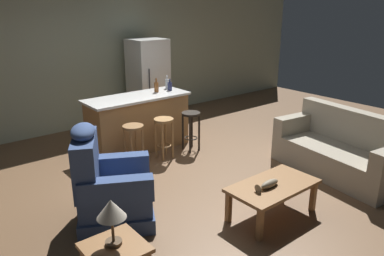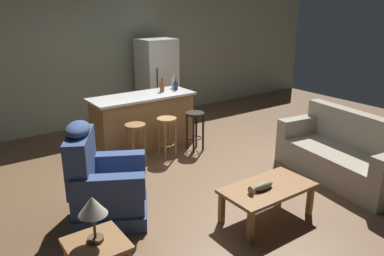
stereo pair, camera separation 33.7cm
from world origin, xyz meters
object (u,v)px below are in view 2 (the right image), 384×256
at_px(refrigerator, 157,81).
at_px(table_lamp, 93,208).
at_px(couch, 345,155).
at_px(bar_stool_left, 136,137).
at_px(recliner_near_lamp, 103,185).
at_px(end_table, 97,252).
at_px(coffee_table, 268,191).
at_px(fish_figurine, 261,187).
at_px(bottle_short_amber, 174,83).
at_px(bottle_wine_dark, 162,86).
at_px(kitchen_island, 143,122).
at_px(bar_stool_right, 195,124).
at_px(bar_stool_middle, 167,130).
at_px(bottle_tall_green, 176,86).

bearing_deg(refrigerator, table_lamp, -126.03).
xyz_separation_m(couch, bar_stool_left, (-2.29, 2.13, 0.13)).
relative_size(recliner_near_lamp, end_table, 2.14).
bearing_deg(couch, coffee_table, 12.57).
relative_size(coffee_table, fish_figurine, 3.24).
distance_m(bottle_short_amber, bottle_wine_dark, 0.36).
xyz_separation_m(kitchen_island, bar_stool_left, (-0.47, -0.63, -0.01)).
xyz_separation_m(kitchen_island, bar_stool_right, (0.66, -0.63, -0.01)).
relative_size(couch, bottle_wine_dark, 8.12).
relative_size(couch, kitchen_island, 1.11).
distance_m(end_table, kitchen_island, 3.60).
distance_m(coffee_table, bar_stool_middle, 2.28).
bearing_deg(bar_stool_left, kitchen_island, 53.36).
height_order(kitchen_island, bar_stool_right, kitchen_island).
height_order(end_table, bottle_tall_green, bottle_tall_green).
xyz_separation_m(fish_figurine, kitchen_island, (0.06, 2.93, 0.02)).
height_order(fish_figurine, end_table, end_table).
xyz_separation_m(couch, recliner_near_lamp, (-3.30, 1.00, 0.08)).
height_order(couch, bar_stool_middle, couch).
bearing_deg(refrigerator, kitchen_island, -129.60).
bearing_deg(bottle_short_amber, bottle_wine_dark, -157.54).
xyz_separation_m(recliner_near_lamp, bar_stool_right, (2.15, 1.13, 0.05)).
distance_m(coffee_table, end_table, 2.10).
bearing_deg(fish_figurine, bottle_wine_dark, 80.79).
distance_m(fish_figurine, bar_stool_right, 2.41).
height_order(fish_figurine, bottle_short_amber, bottle_short_amber).
distance_m(bar_stool_right, bottle_short_amber, 0.99).
bearing_deg(kitchen_island, fish_figurine, -91.15).
distance_m(bottle_tall_green, bottle_wine_dark, 0.27).
height_order(couch, bar_stool_right, couch).
distance_m(fish_figurine, bottle_wine_dark, 3.07).
relative_size(couch, bar_stool_right, 2.93).
height_order(recliner_near_lamp, bar_stool_middle, recliner_near_lamp).
height_order(fish_figurine, bottle_tall_green, bottle_tall_green).
height_order(bar_stool_right, refrigerator, refrigerator).
bearing_deg(bar_stool_left, end_table, -123.65).
relative_size(recliner_near_lamp, bar_stool_left, 1.76).
bearing_deg(fish_figurine, coffee_table, 9.45).
relative_size(table_lamp, bottle_tall_green, 2.01).
bearing_deg(table_lamp, coffee_table, 0.99).
bearing_deg(refrigerator, bar_stool_left, -128.61).
bearing_deg(coffee_table, couch, 4.91).
height_order(coffee_table, bottle_tall_green, bottle_tall_green).
height_order(couch, refrigerator, refrigerator).
distance_m(bar_stool_middle, bottle_short_amber, 1.19).
height_order(coffee_table, fish_figurine, fish_figurine).
distance_m(fish_figurine, bar_stool_left, 2.34).
bearing_deg(bottle_tall_green, refrigerator, 75.91).
bearing_deg(couch, bottle_wine_dark, -55.81).
xyz_separation_m(recliner_near_lamp, refrigerator, (2.47, 2.96, 0.46)).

